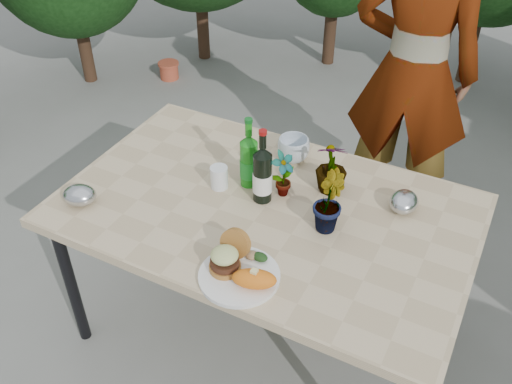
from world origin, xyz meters
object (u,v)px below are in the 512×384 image
at_px(wine_bottle, 262,175).
at_px(person, 413,72).
at_px(patio_table, 265,218).
at_px(dinner_plate, 239,276).

relative_size(wine_bottle, person, 0.18).
distance_m(wine_bottle, person, 1.14).
distance_m(patio_table, wine_bottle, 0.18).
bearing_deg(dinner_plate, wine_bottle, 106.61).
height_order(wine_bottle, person, person).
relative_size(patio_table, wine_bottle, 5.01).
bearing_deg(wine_bottle, patio_table, -54.66).
xyz_separation_m(patio_table, wine_bottle, (-0.03, 0.04, 0.18)).
bearing_deg(patio_table, person, 77.47).
distance_m(dinner_plate, person, 1.53).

